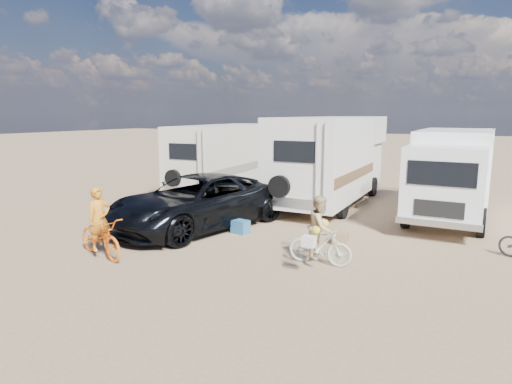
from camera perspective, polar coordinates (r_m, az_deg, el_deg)
The scene contains 11 objects.
ground at distance 11.11m, azimuth -1.37°, elevation -8.37°, with size 140.00×140.00×0.00m, color #9E805E.
rv_main at distance 17.52m, azimuth 9.81°, elevation 4.03°, with size 2.56×7.76×3.40m, color silver, non-canonical shape.
rv_left at distance 19.48m, azimuth -4.26°, elevation 4.22°, with size 2.21×6.38×3.03m, color beige, non-canonical shape.
box_truck at distance 16.06m, azimuth 24.05°, elevation 1.96°, with size 2.34×6.53×2.96m, color white, non-canonical shape.
dark_suv at distance 13.73m, azimuth -7.73°, elevation -1.29°, with size 2.74×5.94×1.65m, color black.
bike_man at distance 11.63m, azimuth -19.58°, elevation -5.53°, with size 0.67×1.92×1.01m, color orange.
bike_woman at distance 10.51m, azimuth 8.31°, elevation -6.93°, with size 0.43×1.54×0.92m, color beige.
rider_man at distance 11.55m, azimuth -19.66°, elevation -4.15°, with size 0.58×0.38×1.58m, color orange.
rider_woman at distance 10.43m, azimuth 8.35°, elevation -5.45°, with size 0.72×0.56×1.49m, color tan.
cooler at distance 13.13m, azimuth -2.04°, elevation -4.54°, with size 0.49×0.36×0.39m, color #2C6290.
crate at distance 12.33m, azimuth 10.92°, elevation -5.90°, with size 0.40×0.40×0.32m, color #906E4B.
Camera 1 is at (5.22, -9.15, 3.54)m, focal length 30.74 mm.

